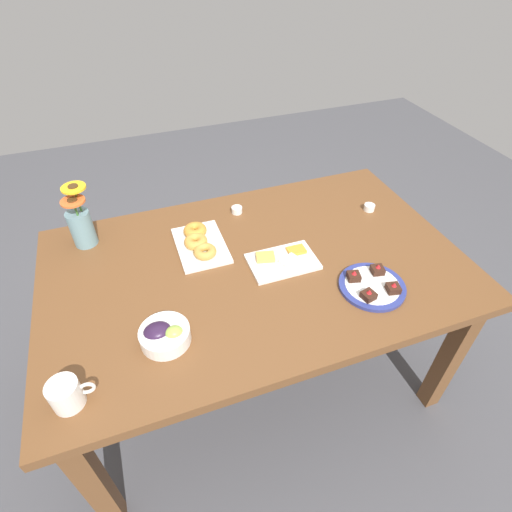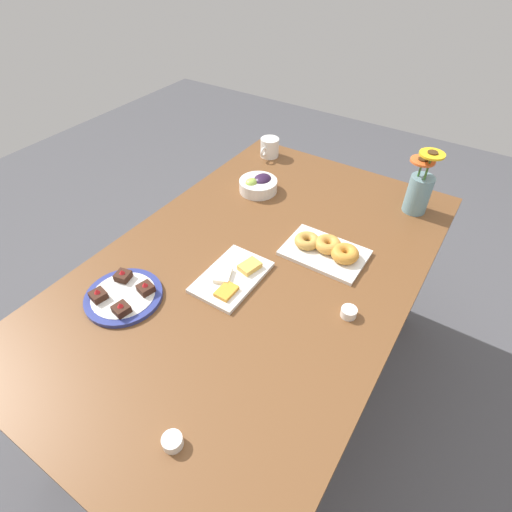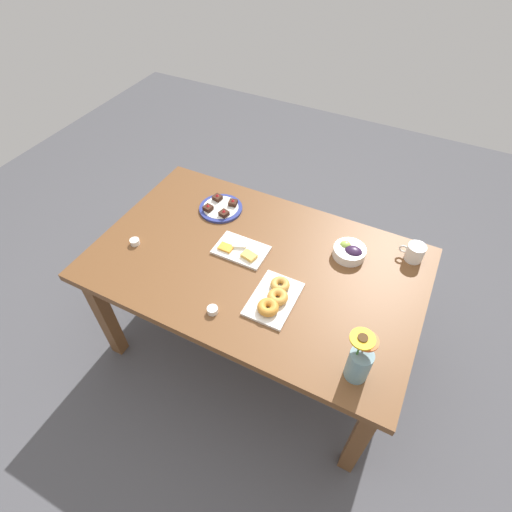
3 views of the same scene
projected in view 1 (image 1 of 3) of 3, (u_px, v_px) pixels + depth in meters
ground_plane at (256, 371)px, 2.03m from camera, size 6.00×6.00×0.00m
dining_table at (256, 279)px, 1.59m from camera, size 1.60×1.00×0.74m
coffee_mug at (66, 394)px, 1.08m from camera, size 0.12×0.09×0.09m
grape_bowl at (164, 335)px, 1.25m from camera, size 0.16×0.16×0.07m
cheese_platter at (282, 261)px, 1.54m from camera, size 0.26×0.17×0.03m
croissant_platter at (199, 242)px, 1.60m from camera, size 0.19×0.28×0.05m
jam_cup_honey at (369, 207)px, 1.80m from camera, size 0.05×0.05×0.03m
jam_cup_berry at (237, 210)px, 1.78m from camera, size 0.05×0.05×0.03m
dessert_plate at (372, 286)px, 1.43m from camera, size 0.24×0.24×0.05m
flower_vase at (81, 225)px, 1.57m from camera, size 0.11×0.12×0.26m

